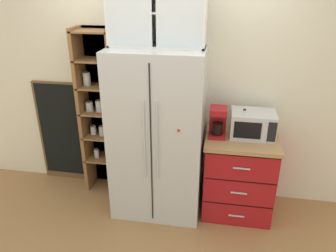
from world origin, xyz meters
TOP-DOWN VIEW (x-y plane):
  - ground_plane at (0.00, 0.00)m, footprint 10.63×10.63m
  - wall_back_cream at (0.00, 0.40)m, footprint 4.94×0.10m
  - refrigerator at (0.00, -0.01)m, footprint 0.92×0.73m
  - pantry_shelf_column at (-0.72, 0.27)m, footprint 0.47×0.32m
  - counter_cabinet at (0.86, 0.05)m, footprint 0.74×0.64m
  - microwave at (0.95, 0.10)m, footprint 0.44×0.33m
  - coffee_maker at (0.60, 0.05)m, footprint 0.17×0.20m
  - mug_cream at (0.86, -0.01)m, footprint 0.12×0.09m
  - bottle_clear at (0.86, 0.08)m, footprint 0.07×0.07m
  - bottle_green at (0.86, 0.00)m, footprint 0.07×0.07m
  - upper_cabinet at (0.00, 0.04)m, footprint 0.89×0.32m
  - chalkboard_menu at (-1.27, 0.33)m, footprint 0.60×0.04m

SIDE VIEW (x-z plane):
  - ground_plane at x=0.00m, z-range 0.00..0.00m
  - counter_cabinet at x=0.86m, z-range 0.00..0.89m
  - chalkboard_menu at x=-1.27m, z-range 0.00..1.29m
  - refrigerator at x=0.00m, z-range 0.00..1.78m
  - mug_cream at x=0.86m, z-range 0.89..0.97m
  - pantry_shelf_column at x=-0.72m, z-range 0.02..1.94m
  - bottle_green at x=0.86m, z-range 0.87..1.11m
  - microwave at x=0.95m, z-range 0.89..1.15m
  - bottle_clear at x=0.86m, z-range 0.87..1.17m
  - coffee_maker at x=0.60m, z-range 0.89..1.20m
  - wall_back_cream at x=0.00m, z-range 0.00..2.55m
  - upper_cabinet at x=0.00m, z-range 1.78..2.39m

